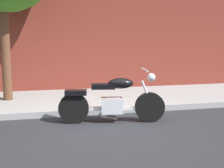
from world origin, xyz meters
The scene contains 3 objects.
ground_plane centered at (0.00, 0.00, 0.00)m, with size 60.00×60.00×0.00m, color #28282D.
sidewalk centered at (0.00, 2.60, 0.07)m, with size 22.10×2.80×0.14m, color #9C9C9C.
motorcycle centered at (0.22, 0.55, 0.45)m, with size 2.20×0.77×1.12m.
Camera 1 is at (-1.13, -5.27, 1.74)m, focal length 47.30 mm.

